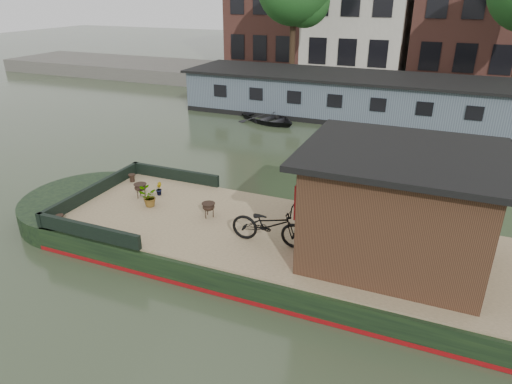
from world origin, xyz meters
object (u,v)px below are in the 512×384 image
at_px(brazier_rear, 209,210).
at_px(dinghy, 269,116).
at_px(cabin, 397,205).
at_px(bicycle, 269,225).
at_px(brazier_front, 141,190).

height_order(brazier_rear, dinghy, brazier_rear).
height_order(cabin, brazier_rear, cabin).
bearing_deg(bicycle, dinghy, 18.34).
distance_m(bicycle, brazier_front, 4.34).
xyz_separation_m(cabin, bicycle, (-2.64, -0.52, -0.76)).
relative_size(brazier_front, brazier_rear, 1.03).
xyz_separation_m(cabin, brazier_front, (-6.86, 0.45, -1.03)).
bearing_deg(brazier_front, dinghy, 92.01).
relative_size(cabin, brazier_rear, 10.21).
relative_size(cabin, bicycle, 2.23).
relative_size(cabin, brazier_front, 9.95).
bearing_deg(brazier_rear, brazier_front, 171.42).
xyz_separation_m(bicycle, dinghy, (-4.60, 11.87, -0.80)).
bearing_deg(cabin, dinghy, 122.56).
bearing_deg(brazier_front, cabin, -3.77).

